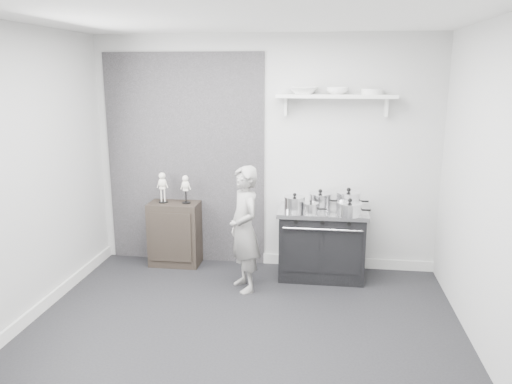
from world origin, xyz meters
TOP-DOWN VIEW (x-y plane):
  - ground at (0.00, 0.00)m, footprint 4.00×4.00m
  - room_shell at (-0.09, 0.15)m, footprint 4.02×3.62m
  - wall_shelf at (0.80, 1.68)m, footprint 1.30×0.26m
  - stove at (0.70, 1.48)m, footprint 0.99×0.62m
  - side_cabinet at (-1.05, 1.61)m, footprint 0.59×0.34m
  - child at (-0.11, 1.01)m, footprint 0.53×0.58m
  - pot_front_left at (0.39, 1.39)m, footprint 0.32×0.23m
  - pot_back_left at (0.66, 1.60)m, footprint 0.35×0.26m
  - pot_back_right at (0.98, 1.55)m, footprint 0.36×0.28m
  - pot_front_right at (0.98, 1.28)m, footprint 0.36×0.27m
  - pot_front_center at (0.57, 1.30)m, footprint 0.26×0.17m
  - skeleton_full at (-1.18, 1.61)m, footprint 0.12×0.08m
  - skeleton_torso at (-0.90, 1.61)m, footprint 0.11×0.07m
  - bowl_large at (0.44, 1.67)m, footprint 0.33×0.33m
  - bowl_small at (0.81, 1.67)m, footprint 0.24×0.24m
  - plate_stack at (1.18, 1.67)m, footprint 0.24×0.24m

SIDE VIEW (x-z plane):
  - ground at x=0.00m, z-range 0.00..0.00m
  - side_cabinet at x=-1.05m, z-range 0.00..0.77m
  - stove at x=0.70m, z-range 0.00..0.79m
  - child at x=-0.11m, z-range 0.00..1.34m
  - pot_front_center at x=0.57m, z-range 0.78..0.92m
  - pot_front_right at x=0.98m, z-range 0.77..0.95m
  - pot_back_left at x=0.66m, z-range 0.77..0.97m
  - pot_front_left at x=0.39m, z-range 0.77..0.97m
  - pot_back_right at x=0.98m, z-range 0.77..1.01m
  - skeleton_torso at x=-0.90m, z-range 0.77..1.15m
  - skeleton_full at x=-1.18m, z-range 0.77..1.19m
  - room_shell at x=-0.09m, z-range 0.28..2.99m
  - wall_shelf at x=0.80m, z-range 1.89..2.13m
  - plate_stack at x=1.18m, z-range 2.04..2.10m
  - bowl_small at x=0.81m, z-range 2.04..2.11m
  - bowl_large at x=0.44m, z-range 2.04..2.12m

